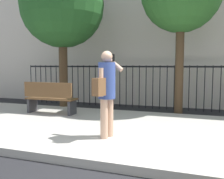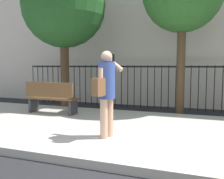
# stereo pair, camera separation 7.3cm
# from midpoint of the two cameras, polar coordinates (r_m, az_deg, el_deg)

# --- Properties ---
(ground_plane) EXTENTS (60.00, 60.00, 0.00)m
(ground_plane) POSITION_cam_midpoint_polar(r_m,az_deg,el_deg) (4.04, 1.54, -18.02)
(ground_plane) COLOR black
(sidewalk) EXTENTS (28.00, 4.40, 0.15)m
(sidewalk) POSITION_cam_midpoint_polar(r_m,az_deg,el_deg) (6.03, 8.51, -9.38)
(sidewalk) COLOR #B2ADA3
(sidewalk) RESTS_ON ground
(iron_fence) EXTENTS (12.03, 0.04, 1.60)m
(iron_fence) POSITION_cam_midpoint_polar(r_m,az_deg,el_deg) (9.50, 13.32, 1.72)
(iron_fence) COLOR black
(iron_fence) RESTS_ON ground
(pedestrian_on_phone) EXTENTS (0.51, 0.70, 1.73)m
(pedestrian_on_phone) POSITION_cam_midpoint_polar(r_m,az_deg,el_deg) (5.14, -0.93, 0.41)
(pedestrian_on_phone) COLOR tan
(pedestrian_on_phone) RESTS_ON sidewalk
(street_bench) EXTENTS (1.60, 0.45, 0.95)m
(street_bench) POSITION_cam_midpoint_polar(r_m,az_deg,el_deg) (7.97, -12.98, -1.63)
(street_bench) COLOR brown
(street_bench) RESTS_ON sidewalk
(street_tree_near) EXTENTS (2.89, 2.89, 5.09)m
(street_tree_near) POSITION_cam_midpoint_polar(r_m,az_deg,el_deg) (9.52, -10.32, 17.55)
(street_tree_near) COLOR #4C3823
(street_tree_near) RESTS_ON ground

